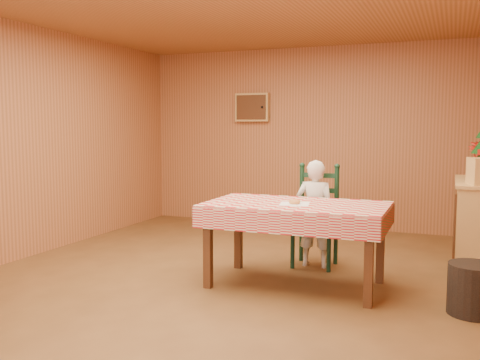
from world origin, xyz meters
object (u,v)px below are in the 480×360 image
Objects in this scene: dining_table at (296,212)px; seated_child at (315,213)px; ladder_chair at (316,218)px; storage_bin at (474,289)px.

seated_child is (0.00, 0.73, -0.13)m from dining_table.
dining_table is 0.81m from ladder_chair.
seated_child reaches higher than dining_table.
seated_child is at bearing 90.00° from dining_table.
seated_child is at bearing 147.85° from storage_bin.
ladder_chair is (0.00, 0.79, -0.18)m from dining_table.
storage_bin is (1.51, -0.22, -0.49)m from dining_table.
ladder_chair reaches higher than dining_table.
ladder_chair is 2.68× the size of storage_bin.
ladder_chair reaches higher than storage_bin.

